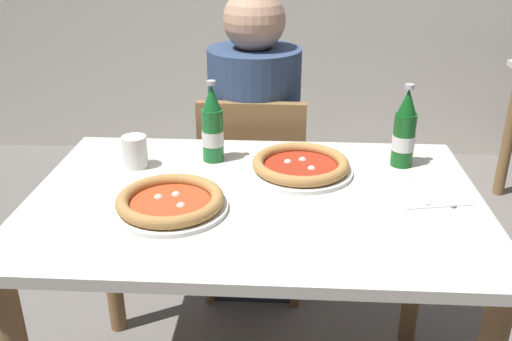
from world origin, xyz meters
TOP-DOWN VIEW (x-y plane):
  - dining_table_main at (0.00, 0.00)m, footprint 1.20×0.80m
  - chair_behind_table at (-0.04, 0.61)m, footprint 0.40×0.40m
  - diner_seated at (-0.04, 0.66)m, footprint 0.34×0.34m
  - pizza_margherita_near at (-0.21, -0.09)m, footprint 0.29×0.29m
  - pizza_marinara_far at (0.12, 0.16)m, footprint 0.30×0.30m
  - beer_bottle_left at (-0.14, 0.23)m, footprint 0.07×0.07m
  - beer_bottle_center at (0.42, 0.23)m, footprint 0.07×0.07m
  - napkin_with_cutlery at (0.46, 0.04)m, footprint 0.21×0.21m
  - paper_cup at (-0.36, 0.17)m, footprint 0.07×0.07m

SIDE VIEW (x-z plane):
  - chair_behind_table at x=-0.04m, z-range 0.06..0.91m
  - diner_seated at x=-0.04m, z-range -0.02..1.19m
  - dining_table_main at x=0.00m, z-range 0.26..1.01m
  - napkin_with_cutlery at x=0.46m, z-range 0.75..0.76m
  - pizza_marinara_far at x=0.12m, z-range 0.75..0.79m
  - pizza_margherita_near at x=-0.21m, z-range 0.75..0.79m
  - paper_cup at x=-0.36m, z-range 0.75..0.84m
  - beer_bottle_left at x=-0.14m, z-range 0.73..0.98m
  - beer_bottle_center at x=0.42m, z-range 0.73..0.98m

